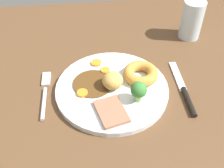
# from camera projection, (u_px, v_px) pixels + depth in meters

# --- Properties ---
(dining_table) EXTENTS (1.20, 0.84, 0.04)m
(dining_table) POSITION_uv_depth(u_px,v_px,m) (126.00, 88.00, 0.68)
(dining_table) COLOR brown
(dining_table) RESTS_ON ground
(dinner_plate) EXTENTS (0.26, 0.26, 0.01)m
(dinner_plate) POSITION_uv_depth(u_px,v_px,m) (112.00, 89.00, 0.65)
(dinner_plate) COLOR white
(dinner_plate) RESTS_ON dining_table
(gravy_pool) EXTENTS (0.09, 0.09, 0.00)m
(gravy_pool) POSITION_uv_depth(u_px,v_px,m) (93.00, 83.00, 0.65)
(gravy_pool) COLOR #563819
(gravy_pool) RESTS_ON dinner_plate
(meat_slice_main) EXTENTS (0.07, 0.09, 0.01)m
(meat_slice_main) POSITION_uv_depth(u_px,v_px,m) (111.00, 112.00, 0.58)
(meat_slice_main) COLOR #9E664C
(meat_slice_main) RESTS_ON dinner_plate
(yorkshire_pudding) EXTENTS (0.08, 0.08, 0.03)m
(yorkshire_pudding) POSITION_uv_depth(u_px,v_px,m) (141.00, 73.00, 0.66)
(yorkshire_pudding) COLOR #C68938
(yorkshire_pudding) RESTS_ON dinner_plate
(roast_potato_left) EXTENTS (0.05, 0.05, 0.04)m
(roast_potato_left) POSITION_uv_depth(u_px,v_px,m) (113.00, 81.00, 0.63)
(roast_potato_left) COLOR tan
(roast_potato_left) RESTS_ON dinner_plate
(carrot_coin_front) EXTENTS (0.03, 0.03, 0.01)m
(carrot_coin_front) POSITION_uv_depth(u_px,v_px,m) (96.00, 63.00, 0.70)
(carrot_coin_front) COLOR orange
(carrot_coin_front) RESTS_ON dinner_plate
(carrot_coin_back) EXTENTS (0.02, 0.02, 0.01)m
(carrot_coin_back) POSITION_uv_depth(u_px,v_px,m) (82.00, 93.00, 0.62)
(carrot_coin_back) COLOR orange
(carrot_coin_back) RESTS_ON dinner_plate
(carrot_coin_side) EXTENTS (0.02, 0.02, 0.01)m
(carrot_coin_side) POSITION_uv_depth(u_px,v_px,m) (105.00, 70.00, 0.68)
(carrot_coin_side) COLOR orange
(carrot_coin_side) RESTS_ON dinner_plate
(broccoli_floret) EXTENTS (0.04, 0.04, 0.05)m
(broccoli_floret) POSITION_uv_depth(u_px,v_px,m) (139.00, 90.00, 0.59)
(broccoli_floret) COLOR #8CB766
(broccoli_floret) RESTS_ON dinner_plate
(fork) EXTENTS (0.02, 0.15, 0.01)m
(fork) POSITION_uv_depth(u_px,v_px,m) (45.00, 93.00, 0.64)
(fork) COLOR silver
(fork) RESTS_ON dining_table
(knife) EXTENTS (0.02, 0.19, 0.01)m
(knife) POSITION_uv_depth(u_px,v_px,m) (184.00, 92.00, 0.64)
(knife) COLOR black
(knife) RESTS_ON dining_table
(water_glass) EXTENTS (0.06, 0.06, 0.11)m
(water_glass) POSITION_uv_depth(u_px,v_px,m) (192.00, 20.00, 0.78)
(water_glass) COLOR silver
(water_glass) RESTS_ON dining_table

